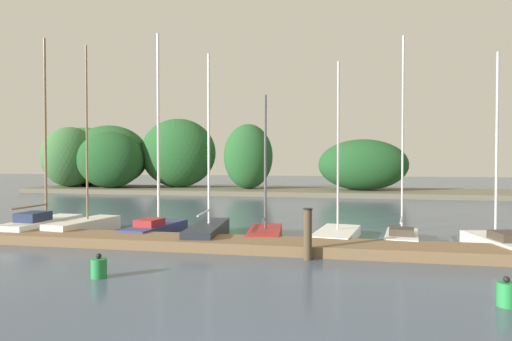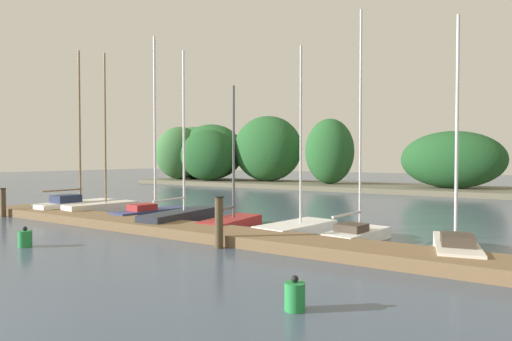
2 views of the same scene
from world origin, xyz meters
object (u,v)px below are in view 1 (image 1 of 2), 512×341
object	(u,v)px
sailboat_4	(265,231)
sailboat_3	(208,230)
sailboat_7	(498,240)
mooring_piling_1	(308,234)
sailboat_5	(337,233)
sailboat_1	(86,224)
channel_buoy_0	(99,268)
channel_buoy_1	(506,294)
sailboat_2	(157,224)
sailboat_0	(43,222)
sailboat_6	(402,234)

from	to	relation	value
sailboat_4	sailboat_3	bearing A→B (deg)	99.10
sailboat_7	mooring_piling_1	size ratio (longest dim) A/B	4.25
sailboat_5	mooring_piling_1	distance (m)	3.77
sailboat_1	sailboat_3	size ratio (longest dim) A/B	1.10
sailboat_1	channel_buoy_0	distance (m)	7.52
sailboat_5	channel_buoy_1	size ratio (longest dim) A/B	10.76
sailboat_4	mooring_piling_1	size ratio (longest dim) A/B	3.53
sailboat_2	sailboat_3	xyz separation A→B (m)	(2.39, -0.62, -0.05)
mooring_piling_1	sailboat_3	bearing A→B (deg)	145.67
sailboat_0	channel_buoy_0	world-z (taller)	sailboat_0
sailboat_2	sailboat_6	xyz separation A→B (m)	(9.54, -0.04, -0.09)
sailboat_7	sailboat_0	bearing A→B (deg)	77.45
sailboat_4	sailboat_5	size ratio (longest dim) A/B	0.82
mooring_piling_1	channel_buoy_0	size ratio (longest dim) A/B	2.49
sailboat_2	mooring_piling_1	distance (m)	7.23
sailboat_1	sailboat_3	distance (m)	5.41
sailboat_1	sailboat_4	xyz separation A→B (m)	(7.51, 0.21, -0.09)
sailboat_2	sailboat_6	world-z (taller)	sailboat_2
sailboat_2	sailboat_5	world-z (taller)	sailboat_2
sailboat_0	sailboat_5	size ratio (longest dim) A/B	1.20
sailboat_3	sailboat_5	distance (m)	4.92
sailboat_6	sailboat_0	bearing A→B (deg)	99.83
sailboat_5	mooring_piling_1	xyz separation A→B (m)	(-0.83, -3.63, 0.53)
sailboat_1	sailboat_4	size ratio (longest dim) A/B	1.40
sailboat_2	mooring_piling_1	world-z (taller)	sailboat_2
sailboat_4	sailboat_7	size ratio (longest dim) A/B	0.83
mooring_piling_1	sailboat_1	bearing A→B (deg)	161.84
channel_buoy_0	channel_buoy_1	distance (m)	9.48
sailboat_4	channel_buoy_1	bearing A→B (deg)	-142.89
sailboat_3	channel_buoy_1	size ratio (longest dim) A/B	11.24
sailboat_1	sailboat_7	xyz separation A→B (m)	(15.56, -0.40, -0.04)
sailboat_2	sailboat_5	bearing A→B (deg)	-80.99
sailboat_0	mooring_piling_1	world-z (taller)	sailboat_0
sailboat_1	sailboat_6	size ratio (longest dim) A/B	1.03
sailboat_0	channel_buoy_0	size ratio (longest dim) A/B	12.91
sailboat_7	channel_buoy_1	distance (m)	6.36
sailboat_1	sailboat_3	xyz separation A→B (m)	(5.40, -0.35, -0.00)
channel_buoy_0	sailboat_3	bearing A→B (deg)	79.32
sailboat_4	channel_buoy_0	xyz separation A→B (m)	(-3.20, -6.37, -0.03)
sailboat_1	channel_buoy_1	bearing A→B (deg)	-106.59
channel_buoy_1	sailboat_3	bearing A→B (deg)	143.66
sailboat_6	sailboat_1	bearing A→B (deg)	99.20
channel_buoy_1	sailboat_1	bearing A→B (deg)	154.71
sailboat_2	channel_buoy_1	bearing A→B (deg)	-115.41
sailboat_2	sailboat_7	size ratio (longest dim) A/B	1.23
sailboat_7	sailboat_4	bearing A→B (deg)	73.76
sailboat_5	sailboat_6	world-z (taller)	sailboat_6
sailboat_6	sailboat_4	bearing A→B (deg)	98.30
sailboat_5	sailboat_3	bearing A→B (deg)	109.66
sailboat_0	sailboat_3	xyz separation A→B (m)	(7.26, -0.16, -0.05)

